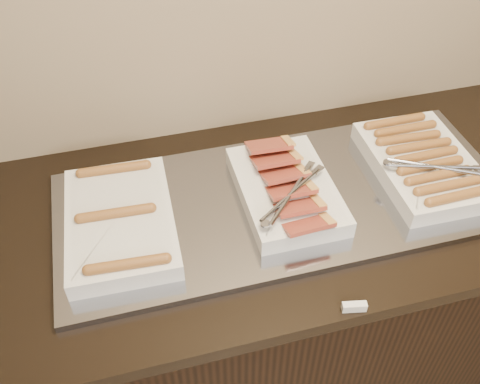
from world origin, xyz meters
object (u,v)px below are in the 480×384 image
(counter, at_px, (269,301))
(dish_right, at_px, (423,163))
(dish_left, at_px, (120,221))
(warming_tray, at_px, (285,200))
(dish_center, at_px, (286,189))

(counter, xyz_separation_m, dish_right, (0.42, -0.00, 0.50))
(counter, relative_size, dish_left, 5.18)
(counter, distance_m, dish_left, 0.64)
(warming_tray, relative_size, dish_center, 3.15)
(warming_tray, bearing_deg, counter, 180.00)
(counter, bearing_deg, warming_tray, 0.00)
(counter, distance_m, warming_tray, 0.46)
(warming_tray, distance_m, dish_right, 0.40)
(dish_left, bearing_deg, dish_right, 1.72)
(counter, bearing_deg, dish_left, 180.00)
(counter, relative_size, warming_tray, 1.72)
(warming_tray, xyz_separation_m, dish_right, (0.40, -0.00, 0.04))
(warming_tray, bearing_deg, dish_center, -87.82)
(warming_tray, distance_m, dish_center, 0.04)
(dish_left, bearing_deg, counter, 1.96)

